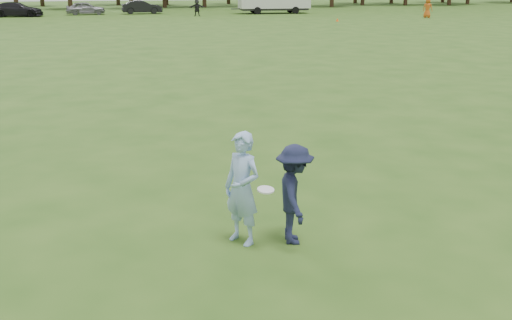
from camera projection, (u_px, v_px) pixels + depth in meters
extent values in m
plane|color=#2A4D15|center=(238.00, 225.00, 10.48)|extent=(200.00, 200.00, 0.00)
imported|color=#91B4E1|center=(242.00, 189.00, 9.55)|extent=(0.77, 0.81, 1.85)
imported|color=#191D37|center=(294.00, 194.00, 9.60)|extent=(0.75, 1.13, 1.64)
imported|color=#C45517|center=(428.00, 8.00, 61.30)|extent=(1.15, 1.12, 1.99)
imported|color=black|center=(197.00, 8.00, 64.15)|extent=(1.70, 0.73, 1.78)
imported|color=black|center=(17.00, 9.00, 62.96)|extent=(5.33, 2.45, 1.51)
imported|color=slate|center=(85.00, 8.00, 66.19)|extent=(4.36, 2.12, 1.43)
imported|color=black|center=(142.00, 7.00, 67.76)|extent=(4.60, 1.91, 1.48)
cone|color=#FF530D|center=(337.00, 20.00, 56.80)|extent=(0.28, 0.28, 0.30)
cylinder|color=white|center=(266.00, 190.00, 9.31)|extent=(0.33, 0.33, 0.07)
cube|color=black|center=(274.00, 9.00, 68.56)|extent=(7.60, 2.30, 0.25)
cylinder|color=black|center=(258.00, 11.00, 67.00)|extent=(0.80, 0.25, 0.80)
cylinder|color=black|center=(253.00, 10.00, 69.34)|extent=(0.80, 0.25, 0.80)
cylinder|color=black|center=(295.00, 10.00, 67.83)|extent=(0.80, 0.25, 0.80)
cylinder|color=black|center=(290.00, 9.00, 70.17)|extent=(0.80, 0.25, 0.80)
cube|color=#333333|center=(236.00, 9.00, 67.71)|extent=(1.20, 0.15, 0.12)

